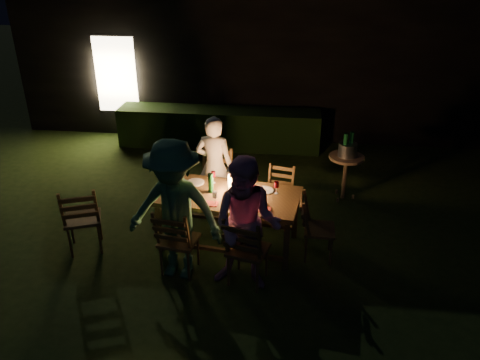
# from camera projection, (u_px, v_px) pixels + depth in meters

# --- Properties ---
(garden_envelope) EXTENTS (40.00, 40.00, 3.20)m
(garden_envelope) POSITION_uv_depth(u_px,v_px,m) (253.00, 50.00, 11.41)
(garden_envelope) COLOR black
(garden_envelope) RESTS_ON ground
(dining_table) EXTENTS (2.02, 1.19, 0.79)m
(dining_table) POSITION_uv_depth(u_px,v_px,m) (229.00, 199.00, 6.36)
(dining_table) COLOR #4E331A
(dining_table) RESTS_ON ground
(chair_near_left) EXTENTS (0.52, 0.55, 1.01)m
(chair_near_left) POSITION_uv_depth(u_px,v_px,m) (179.00, 251.00, 5.97)
(chair_near_left) COLOR #4E331A
(chair_near_left) RESTS_ON ground
(chair_near_right) EXTENTS (0.57, 0.59, 1.03)m
(chair_near_right) POSITION_uv_depth(u_px,v_px,m) (247.00, 261.00, 5.77)
(chair_near_right) COLOR #4E331A
(chair_near_right) RESTS_ON ground
(chair_far_left) EXTENTS (0.54, 0.57, 1.07)m
(chair_far_left) POSITION_uv_depth(u_px,v_px,m) (214.00, 195.00, 7.31)
(chair_far_left) COLOR #4E331A
(chair_far_left) RESTS_ON ground
(chair_far_right) EXTENTS (0.49, 0.51, 0.90)m
(chair_far_right) POSITION_uv_depth(u_px,v_px,m) (277.00, 206.00, 7.11)
(chair_far_right) COLOR #4E331A
(chair_far_right) RESTS_ON ground
(chair_end) EXTENTS (0.46, 0.43, 0.94)m
(chair_end) POSITION_uv_depth(u_px,v_px,m) (317.00, 238.00, 6.28)
(chair_end) COLOR #4E331A
(chair_end) RESTS_ON ground
(chair_spare) EXTENTS (0.62, 0.64, 1.06)m
(chair_spare) POSITION_uv_depth(u_px,v_px,m) (84.00, 229.00, 6.42)
(chair_spare) COLOR #4E331A
(chair_spare) RESTS_ON ground
(person_house_side) EXTENTS (0.63, 0.45, 1.60)m
(person_house_side) POSITION_uv_depth(u_px,v_px,m) (215.00, 166.00, 7.14)
(person_house_side) COLOR white
(person_house_side) RESTS_ON ground
(person_opp_right) EXTENTS (0.91, 0.75, 1.72)m
(person_opp_right) POSITION_uv_depth(u_px,v_px,m) (247.00, 226.00, 5.49)
(person_opp_right) COLOR #BF83AA
(person_opp_right) RESTS_ON ground
(person_opp_left) EXTENTS (1.27, 0.83, 1.85)m
(person_opp_left) POSITION_uv_depth(u_px,v_px,m) (175.00, 211.00, 5.66)
(person_opp_left) COLOR #38704B
(person_opp_left) RESTS_ON ground
(lantern) EXTENTS (0.16, 0.16, 0.35)m
(lantern) POSITION_uv_depth(u_px,v_px,m) (233.00, 183.00, 6.29)
(lantern) COLOR white
(lantern) RESTS_ON dining_table
(plate_far_left) EXTENTS (0.25, 0.25, 0.01)m
(plate_far_left) POSITION_uv_depth(u_px,v_px,m) (195.00, 182.00, 6.64)
(plate_far_left) COLOR white
(plate_far_left) RESTS_ON dining_table
(plate_near_left) EXTENTS (0.25, 0.25, 0.01)m
(plate_near_left) POSITION_uv_depth(u_px,v_px,m) (185.00, 196.00, 6.25)
(plate_near_left) COLOR white
(plate_near_left) RESTS_ON dining_table
(plate_far_right) EXTENTS (0.25, 0.25, 0.01)m
(plate_far_right) POSITION_uv_depth(u_px,v_px,m) (264.00, 190.00, 6.42)
(plate_far_right) COLOR white
(plate_far_right) RESTS_ON dining_table
(plate_near_right) EXTENTS (0.25, 0.25, 0.01)m
(plate_near_right) POSITION_uv_depth(u_px,v_px,m) (258.00, 205.00, 6.03)
(plate_near_right) COLOR white
(plate_near_right) RESTS_ON dining_table
(wineglass_a) EXTENTS (0.06, 0.06, 0.18)m
(wineglass_a) POSITION_uv_depth(u_px,v_px,m) (213.00, 177.00, 6.60)
(wineglass_a) COLOR #59070F
(wineglass_a) RESTS_ON dining_table
(wineglass_b) EXTENTS (0.06, 0.06, 0.18)m
(wineglass_b) POSITION_uv_depth(u_px,v_px,m) (175.00, 186.00, 6.34)
(wineglass_b) COLOR #59070F
(wineglass_b) RESTS_ON dining_table
(wineglass_c) EXTENTS (0.06, 0.06, 0.18)m
(wineglass_c) POSITION_uv_depth(u_px,v_px,m) (245.00, 201.00, 5.98)
(wineglass_c) COLOR #59070F
(wineglass_c) RESTS_ON dining_table
(wineglass_d) EXTENTS (0.06, 0.06, 0.18)m
(wineglass_d) POSITION_uv_depth(u_px,v_px,m) (276.00, 188.00, 6.31)
(wineglass_d) COLOR #59070F
(wineglass_d) RESTS_ON dining_table
(wineglass_e) EXTENTS (0.06, 0.06, 0.18)m
(wineglass_e) POSITION_uv_depth(u_px,v_px,m) (215.00, 198.00, 6.05)
(wineglass_e) COLOR silver
(wineglass_e) RESTS_ON dining_table
(bottle_table) EXTENTS (0.07, 0.07, 0.28)m
(bottle_table) POSITION_uv_depth(u_px,v_px,m) (211.00, 183.00, 6.32)
(bottle_table) COLOR #0F471E
(bottle_table) RESTS_ON dining_table
(napkin_left) EXTENTS (0.18, 0.14, 0.01)m
(napkin_left) POSITION_uv_depth(u_px,v_px,m) (211.00, 204.00, 6.08)
(napkin_left) COLOR red
(napkin_left) RESTS_ON dining_table
(napkin_right) EXTENTS (0.18, 0.14, 0.01)m
(napkin_right) POSITION_uv_depth(u_px,v_px,m) (264.00, 210.00, 5.94)
(napkin_right) COLOR red
(napkin_right) RESTS_ON dining_table
(phone) EXTENTS (0.14, 0.07, 0.01)m
(phone) POSITION_uv_depth(u_px,v_px,m) (178.00, 199.00, 6.20)
(phone) COLOR black
(phone) RESTS_ON dining_table
(side_table) EXTENTS (0.57, 0.57, 0.77)m
(side_table) POSITION_uv_depth(u_px,v_px,m) (346.00, 161.00, 7.60)
(side_table) COLOR brown
(side_table) RESTS_ON ground
(ice_bucket) EXTENTS (0.30, 0.30, 0.22)m
(ice_bucket) POSITION_uv_depth(u_px,v_px,m) (348.00, 150.00, 7.52)
(ice_bucket) COLOR #A5A8AD
(ice_bucket) RESTS_ON side_table
(bottle_bucket_a) EXTENTS (0.07, 0.07, 0.32)m
(bottle_bucket_a) POSITION_uv_depth(u_px,v_px,m) (345.00, 148.00, 7.46)
(bottle_bucket_a) COLOR #0F471E
(bottle_bucket_a) RESTS_ON side_table
(bottle_bucket_b) EXTENTS (0.07, 0.07, 0.32)m
(bottle_bucket_b) POSITION_uv_depth(u_px,v_px,m) (351.00, 146.00, 7.52)
(bottle_bucket_b) COLOR #0F471E
(bottle_bucket_b) RESTS_ON side_table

